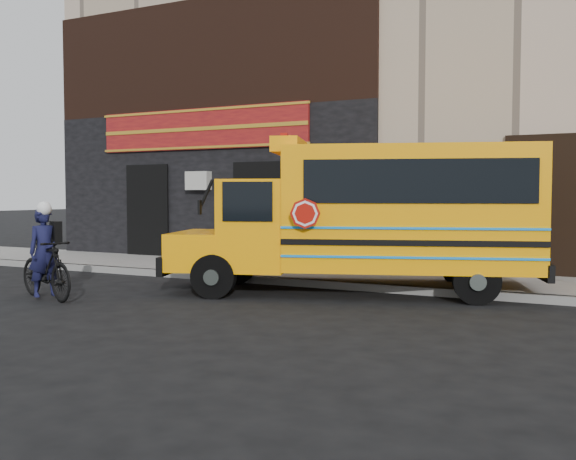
# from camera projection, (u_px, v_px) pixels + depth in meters

# --- Properties ---
(ground) EXTENTS (120.00, 120.00, 0.00)m
(ground) POSITION_uv_depth(u_px,v_px,m) (269.00, 309.00, 10.49)
(ground) COLOR black
(ground) RESTS_ON ground
(curb) EXTENTS (40.00, 0.20, 0.15)m
(curb) POSITION_uv_depth(u_px,v_px,m) (331.00, 285.00, 12.81)
(curb) COLOR gray
(curb) RESTS_ON ground
(sidewalk) EXTENTS (40.00, 3.00, 0.15)m
(sidewalk) POSITION_uv_depth(u_px,v_px,m) (357.00, 276.00, 14.15)
(sidewalk) COLOR slate
(sidewalk) RESTS_ON ground
(building) EXTENTS (20.00, 10.70, 12.00)m
(building) POSITION_uv_depth(u_px,v_px,m) (430.00, 55.00, 19.51)
(building) COLOR tan
(building) RESTS_ON sidewalk
(school_bus) EXTENTS (7.22, 4.20, 2.92)m
(school_bus) POSITION_uv_depth(u_px,v_px,m) (373.00, 214.00, 12.03)
(school_bus) COLOR black
(school_bus) RESTS_ON ground
(bicycle) EXTENTS (1.91, 1.05, 1.11)m
(bicycle) POSITION_uv_depth(u_px,v_px,m) (46.00, 269.00, 11.44)
(bicycle) COLOR black
(bicycle) RESTS_ON ground
(cyclist) EXTENTS (0.59, 0.69, 1.59)m
(cyclist) POSITION_uv_depth(u_px,v_px,m) (45.00, 255.00, 11.46)
(cyclist) COLOR black
(cyclist) RESTS_ON ground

